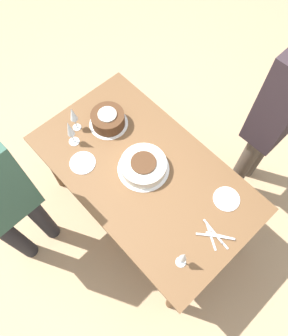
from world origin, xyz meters
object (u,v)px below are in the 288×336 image
at_px(wine_glass_near, 73,115).
at_px(person_cutting, 282,109).
at_px(cake_center_white, 143,166).
at_px(cake_front_chocolate, 108,119).
at_px(wine_glass_far, 70,130).
at_px(wine_glass_extra, 183,257).

relative_size(wine_glass_near, person_cutting, 0.13).
height_order(cake_center_white, wine_glass_near, wine_glass_near).
xyz_separation_m(cake_front_chocolate, wine_glass_far, (0.05, 0.26, 0.10)).
relative_size(cake_front_chocolate, person_cutting, 0.16).
distance_m(wine_glass_far, person_cutting, 1.32).
xyz_separation_m(wine_glass_extra, person_cutting, (0.20, -1.05, 0.13)).
height_order(cake_center_white, wine_glass_extra, wine_glass_extra).
bearing_deg(cake_center_white, person_cutting, -115.08).
relative_size(cake_center_white, wine_glass_far, 1.48).
bearing_deg(cake_front_chocolate, cake_center_white, 171.90).
bearing_deg(wine_glass_far, wine_glass_near, -47.05).
bearing_deg(wine_glass_far, cake_center_white, -156.40).
bearing_deg(wine_glass_far, cake_front_chocolate, -100.19).
bearing_deg(cake_front_chocolate, wine_glass_far, 79.81).
xyz_separation_m(wine_glass_near, wine_glass_extra, (-1.12, 0.13, -0.00)).
bearing_deg(wine_glass_extra, cake_center_white, -23.20).
xyz_separation_m(wine_glass_far, wine_glass_extra, (-1.04, 0.04, -0.00)).
bearing_deg(wine_glass_near, wine_glass_extra, 173.54).
distance_m(cake_front_chocolate, wine_glass_far, 0.28).
distance_m(cake_center_white, wine_glass_extra, 0.64).
distance_m(cake_center_white, person_cutting, 0.91).
height_order(wine_glass_far, wine_glass_extra, wine_glass_far).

